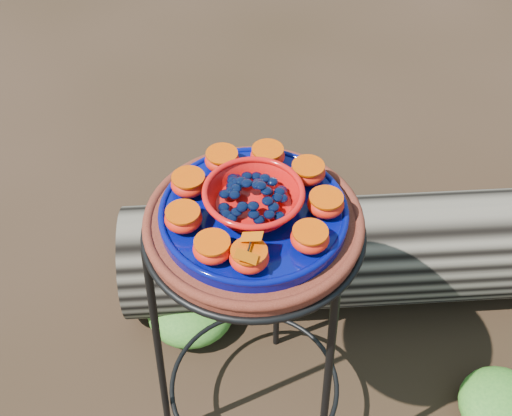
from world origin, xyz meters
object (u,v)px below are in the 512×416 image
(plant_stand, at_px, (254,338))
(terracotta_saucer, at_px, (254,224))
(driftwood_log, at_px, (422,247))
(cobalt_plate, at_px, (254,214))
(red_bowl, at_px, (254,200))

(plant_stand, height_order, terracotta_saucer, terracotta_saucer)
(driftwood_log, bearing_deg, cobalt_plate, -122.57)
(cobalt_plate, height_order, driftwood_log, cobalt_plate)
(terracotta_saucer, relative_size, cobalt_plate, 1.17)
(plant_stand, height_order, red_bowl, red_bowl)
(terracotta_saucer, distance_m, red_bowl, 0.06)
(plant_stand, height_order, cobalt_plate, cobalt_plate)
(plant_stand, xyz_separation_m, cobalt_plate, (0.00, 0.00, 0.39))
(cobalt_plate, bearing_deg, driftwood_log, 57.43)
(terracotta_saucer, distance_m, cobalt_plate, 0.03)
(plant_stand, xyz_separation_m, red_bowl, (0.00, 0.00, 0.43))
(driftwood_log, bearing_deg, terracotta_saucer, -122.57)
(terracotta_saucer, bearing_deg, red_bowl, 0.00)
(driftwood_log, bearing_deg, plant_stand, -122.57)
(plant_stand, bearing_deg, red_bowl, 0.00)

